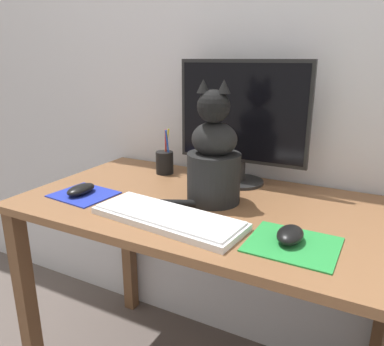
{
  "coord_description": "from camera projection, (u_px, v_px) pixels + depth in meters",
  "views": [
    {
      "loc": [
        0.47,
        -0.98,
        1.19
      ],
      "look_at": [
        -0.01,
        -0.08,
        0.87
      ],
      "focal_mm": 35.0,
      "sensor_mm": 36.0,
      "label": 1
    }
  ],
  "objects": [
    {
      "name": "keyboard",
      "position": [
        168.0,
        217.0,
        1.03
      ],
      "size": [
        0.45,
        0.2,
        0.02
      ],
      "rotation": [
        0.0,
        0.0,
        -0.1
      ],
      "color": "silver",
      "rests_on": "desk"
    },
    {
      "name": "mousepad_right",
      "position": [
        293.0,
        244.0,
        0.9
      ],
      "size": [
        0.21,
        0.19,
        0.0
      ],
      "rotation": [
        0.0,
        0.0,
        -0.01
      ],
      "color": "#238438",
      "rests_on": "desk"
    },
    {
      "name": "computer_mouse_left",
      "position": [
        81.0,
        189.0,
        1.23
      ],
      "size": [
        0.06,
        0.11,
        0.03
      ],
      "color": "black",
      "rests_on": "mousepad_left"
    },
    {
      "name": "mousepad_left",
      "position": [
        84.0,
        194.0,
        1.23
      ],
      "size": [
        0.2,
        0.18,
        0.0
      ],
      "rotation": [
        0.0,
        0.0,
        -0.1
      ],
      "color": "#1E2D9E",
      "rests_on": "desk"
    },
    {
      "name": "computer_mouse_right",
      "position": [
        290.0,
        235.0,
        0.9
      ],
      "size": [
        0.06,
        0.1,
        0.04
      ],
      "color": "black",
      "rests_on": "mousepad_right"
    },
    {
      "name": "pen_cup",
      "position": [
        165.0,
        162.0,
        1.45
      ],
      "size": [
        0.07,
        0.07,
        0.17
      ],
      "color": "black",
      "rests_on": "desk"
    },
    {
      "name": "desk",
      "position": [
        206.0,
        237.0,
        1.2
      ],
      "size": [
        1.16,
        0.65,
        0.75
      ],
      "color": "brown",
      "rests_on": "ground_plane"
    },
    {
      "name": "cat",
      "position": [
        213.0,
        159.0,
        1.13
      ],
      "size": [
        0.23,
        0.22,
        0.37
      ],
      "rotation": [
        0.0,
        0.0,
        0.1
      ],
      "color": "black",
      "rests_on": "desk"
    },
    {
      "name": "monitor",
      "position": [
        242.0,
        119.0,
        1.28
      ],
      "size": [
        0.46,
        0.17,
        0.43
      ],
      "color": "black",
      "rests_on": "desk"
    },
    {
      "name": "wall_back",
      "position": [
        252.0,
        39.0,
        1.32
      ],
      "size": [
        7.0,
        0.04,
        2.5
      ],
      "color": "silver",
      "rests_on": "ground_plane"
    }
  ]
}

